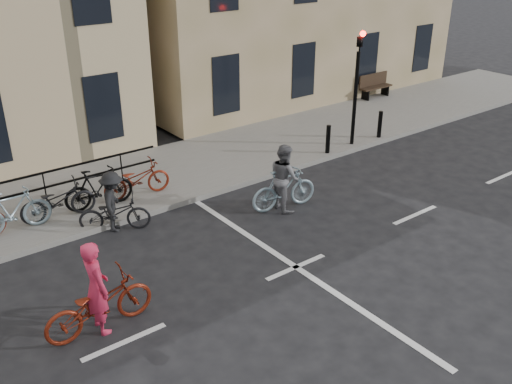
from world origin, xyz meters
TOP-DOWN VIEW (x-y plane):
  - ground at (0.00, 0.00)m, footprint 120.00×120.00m
  - sidewalk at (-4.00, 6.00)m, footprint 46.00×4.00m
  - traffic_light at (6.20, 4.34)m, footprint 0.18×0.30m
  - bollard_east at (5.00, 4.25)m, footprint 0.14×0.14m
  - bollard_west at (7.40, 4.25)m, footprint 0.14×0.14m
  - bench at (11.00, 7.73)m, footprint 1.60×0.41m
  - parked_bikes at (-4.35, 5.04)m, footprint 8.30×1.23m
  - cyclist_pink at (-4.16, 0.59)m, footprint 2.03×0.71m
  - cyclist_grey at (1.60, 2.33)m, footprint 1.87×0.96m
  - cyclist_dark at (-2.35, 3.90)m, footprint 1.76×1.33m

SIDE VIEW (x-z plane):
  - ground at x=0.00m, z-range 0.00..0.00m
  - sidewalk at x=-4.00m, z-range 0.00..0.15m
  - cyclist_dark at x=-2.35m, z-range -0.16..1.34m
  - bollard_east at x=5.00m, z-range 0.15..1.05m
  - bollard_west at x=7.40m, z-range 0.15..1.05m
  - cyclist_pink at x=-4.16m, z-range -0.28..1.53m
  - parked_bikes at x=-4.35m, z-range 0.12..1.17m
  - bench at x=11.00m, z-range 0.19..1.16m
  - cyclist_grey at x=1.60m, z-range -0.17..1.58m
  - traffic_light at x=6.20m, z-range 0.50..4.40m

